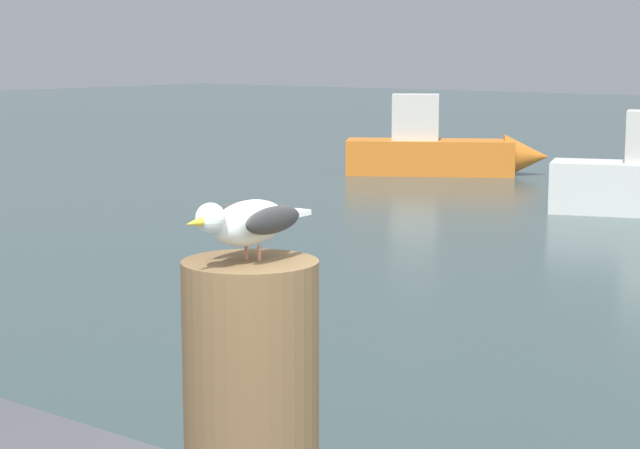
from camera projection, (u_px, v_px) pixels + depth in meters
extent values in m
cylinder|color=brown|center=(252.00, 438.00, 2.53)|extent=(0.31, 0.31, 0.82)
cylinder|color=tan|center=(246.00, 252.00, 2.49)|extent=(0.01, 0.01, 0.04)
cylinder|color=tan|center=(259.00, 253.00, 2.47)|extent=(0.01, 0.01, 0.04)
ellipsoid|color=silver|center=(250.00, 223.00, 2.46)|extent=(0.11, 0.24, 0.10)
sphere|color=silver|center=(210.00, 218.00, 2.35)|extent=(0.06, 0.06, 0.06)
cone|color=yellow|center=(193.00, 223.00, 2.30)|extent=(0.02, 0.05, 0.02)
cube|color=silver|center=(288.00, 213.00, 2.58)|extent=(0.08, 0.08, 0.01)
ellipsoid|color=#2B2B2B|center=(232.00, 216.00, 2.50)|extent=(0.04, 0.19, 0.06)
ellipsoid|color=#2B2B2B|center=(273.00, 220.00, 2.43)|extent=(0.04, 0.19, 0.06)
cube|color=orange|center=(430.00, 157.00, 24.35)|extent=(3.61, 2.82, 0.75)
cone|color=orange|center=(526.00, 156.00, 24.14)|extent=(1.31, 1.31, 0.95)
cube|color=silver|center=(416.00, 117.00, 24.25)|extent=(1.22, 1.12, 0.99)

